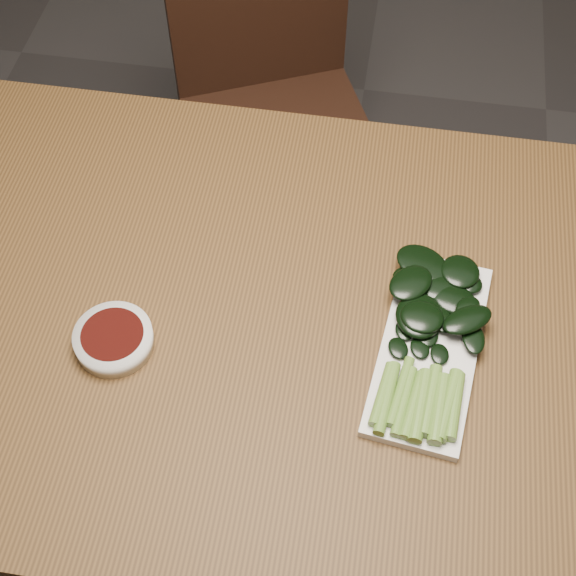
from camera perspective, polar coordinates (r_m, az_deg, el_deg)
The scene contains 6 objects.
ground at distance 1.80m, azimuth 0.78°, elevation -15.06°, with size 6.00×6.00×0.00m, color #302D2D.
table at distance 1.18m, azimuth 1.15°, elevation -3.91°, with size 1.40×0.80×0.75m.
chair_far at distance 1.80m, azimuth -1.07°, elevation 13.40°, with size 0.51×0.51×0.89m.
sauce_bowl at distance 1.11m, azimuth -12.29°, elevation -3.57°, with size 0.11×0.11×0.03m.
serving_plate at distance 1.10m, azimuth 10.00°, elevation -4.24°, with size 0.16×0.31×0.01m.
gai_lan at distance 1.09m, azimuth 9.99°, elevation -2.90°, with size 0.16×0.32×0.03m.
Camera 1 is at (0.07, -0.60, 1.69)m, focal length 50.00 mm.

